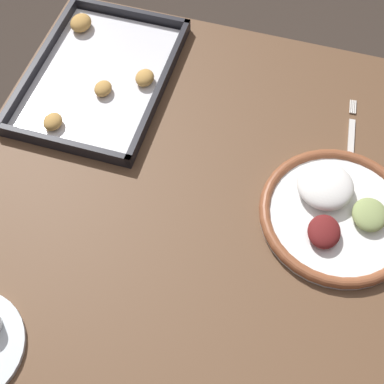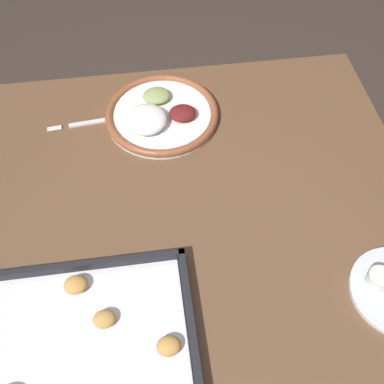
% 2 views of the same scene
% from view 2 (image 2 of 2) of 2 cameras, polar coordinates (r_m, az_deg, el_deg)
% --- Properties ---
extents(ground_plane, '(8.00, 8.00, 0.00)m').
position_cam_2_polar(ground_plane, '(1.63, 0.62, -15.38)').
color(ground_plane, '#382D26').
extents(dining_table, '(0.97, 0.88, 0.72)m').
position_cam_2_polar(dining_table, '(1.08, 0.91, -4.36)').
color(dining_table, brown).
rests_on(dining_table, ground_plane).
extents(dinner_plate, '(0.28, 0.28, 0.05)m').
position_cam_2_polar(dinner_plate, '(1.14, -4.02, 9.85)').
color(dinner_plate, white).
rests_on(dinner_plate, dining_table).
extents(fork, '(0.19, 0.03, 0.00)m').
position_cam_2_polar(fork, '(1.16, -12.82, 8.59)').
color(fork, silver).
rests_on(fork, dining_table).
extents(baking_tray, '(0.40, 0.29, 0.04)m').
position_cam_2_polar(baking_tray, '(0.86, -13.75, -17.61)').
color(baking_tray, black).
rests_on(baking_tray, dining_table).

